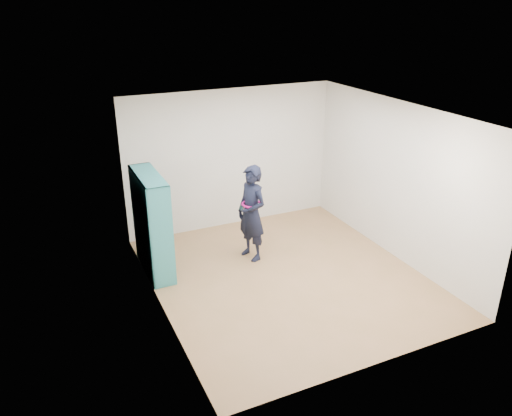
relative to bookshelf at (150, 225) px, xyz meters
name	(u,v)px	position (x,y,z in m)	size (l,w,h in m)	color
floor	(287,277)	(1.84, -1.11, -0.79)	(4.50, 4.50, 0.00)	#997445
ceiling	(291,113)	(1.84, -1.11, 1.81)	(4.50, 4.50, 0.00)	white
wall_left	(156,225)	(-0.16, -1.11, 0.51)	(0.02, 4.50, 2.60)	silver
wall_right	(397,181)	(3.84, -1.11, 0.51)	(0.02, 4.50, 2.60)	silver
wall_back	(231,159)	(1.84, 1.14, 0.51)	(4.00, 0.02, 2.60)	silver
wall_front	(386,270)	(1.84, -3.36, 0.51)	(4.00, 0.02, 2.60)	silver
bookshelf	(150,225)	(0.00, 0.00, 0.00)	(0.35, 1.21, 1.62)	teal
person	(252,213)	(1.61, -0.28, 0.02)	(0.53, 0.67, 1.62)	black
smartphone	(241,208)	(1.45, -0.23, 0.12)	(0.06, 0.08, 0.12)	silver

